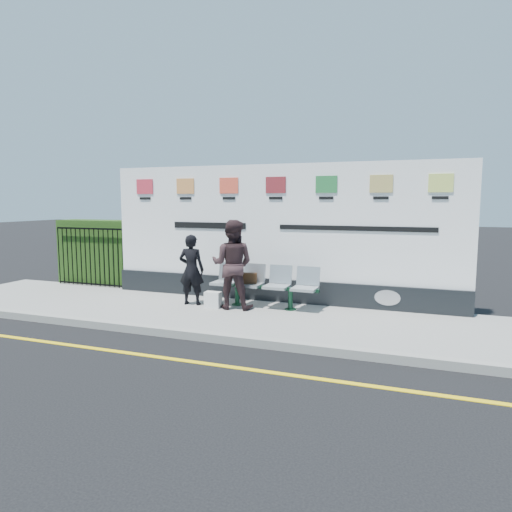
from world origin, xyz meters
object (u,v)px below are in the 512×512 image
at_px(woman_left, 191,270).
at_px(woman_right, 232,264).
at_px(billboard, 277,242).
at_px(bench, 263,296).

xyz_separation_m(woman_left, woman_right, (0.95, -0.02, 0.16)).
bearing_deg(woman_right, billboard, -128.57).
height_order(bench, woman_left, woman_left).
xyz_separation_m(bench, woman_right, (-0.57, -0.29, 0.67)).
distance_m(billboard, woman_right, 1.25).
relative_size(bench, woman_right, 1.24).
bearing_deg(bench, woman_right, -152.17).
bearing_deg(bench, billboard, 87.11).
height_order(billboard, bench, billboard).
relative_size(billboard, bench, 3.53).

